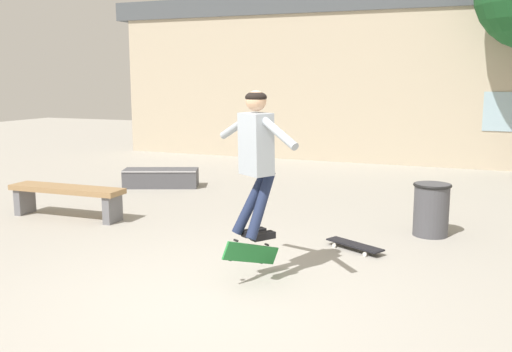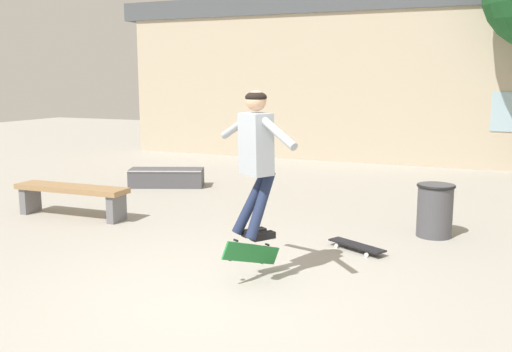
{
  "view_description": "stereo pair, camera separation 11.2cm",
  "coord_description": "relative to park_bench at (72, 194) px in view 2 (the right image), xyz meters",
  "views": [
    {
      "loc": [
        2.32,
        -4.79,
        2.12
      ],
      "look_at": [
        0.17,
        0.55,
        1.13
      ],
      "focal_mm": 40.0,
      "sensor_mm": 36.0,
      "label": 1
    },
    {
      "loc": [
        2.43,
        -4.75,
        2.12
      ],
      "look_at": [
        0.17,
        0.55,
        1.13
      ],
      "focal_mm": 40.0,
      "sensor_mm": 36.0,
      "label": 2
    }
  ],
  "objects": [
    {
      "name": "ground_plane",
      "position": [
        3.57,
        -2.05,
        -0.36
      ],
      "size": [
        40.0,
        40.0,
        0.0
      ],
      "primitive_type": "plane",
      "color": "#A39E93"
    },
    {
      "name": "building_backdrop",
      "position": [
        3.58,
        7.6,
        1.86
      ],
      "size": [
        15.48,
        0.52,
        5.37
      ],
      "color": "#B7A88E",
      "rests_on": "ground_plane"
    },
    {
      "name": "park_bench",
      "position": [
        0.0,
        0.0,
        0.0
      ],
      "size": [
        1.89,
        0.47,
        0.49
      ],
      "rotation": [
        0.0,
        0.0,
        0.03
      ],
      "color": "#99754C",
      "rests_on": "ground_plane"
    },
    {
      "name": "skate_ledge",
      "position": [
        -0.0,
        2.74,
        -0.18
      ],
      "size": [
        1.54,
        1.03,
        0.36
      ],
      "rotation": [
        0.0,
        0.0,
        0.39
      ],
      "color": "#4C4C51",
      "rests_on": "ground_plane"
    },
    {
      "name": "trash_bin",
      "position": [
        5.28,
        1.05,
        0.02
      ],
      "size": [
        0.51,
        0.51,
        0.72
      ],
      "color": "#47474C",
      "rests_on": "ground_plane"
    },
    {
      "name": "skater",
      "position": [
        3.74,
        -1.51,
        1.03
      ],
      "size": [
        1.14,
        0.8,
        1.52
      ],
      "rotation": [
        0.0,
        0.0,
        0.98
      ],
      "color": "#9EA8B2"
    },
    {
      "name": "skateboard_flipping",
      "position": [
        3.66,
        -1.45,
        -0.08
      ],
      "size": [
        0.34,
        0.84,
        0.45
      ],
      "rotation": [
        0.0,
        0.0,
        1.27
      ],
      "color": "#237F38"
    },
    {
      "name": "skateboard_resting",
      "position": [
        4.47,
        -0.02,
        -0.29
      ],
      "size": [
        0.79,
        0.54,
        0.08
      ],
      "rotation": [
        0.0,
        0.0,
        5.8
      ],
      "color": "black",
      "rests_on": "ground_plane"
    }
  ]
}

